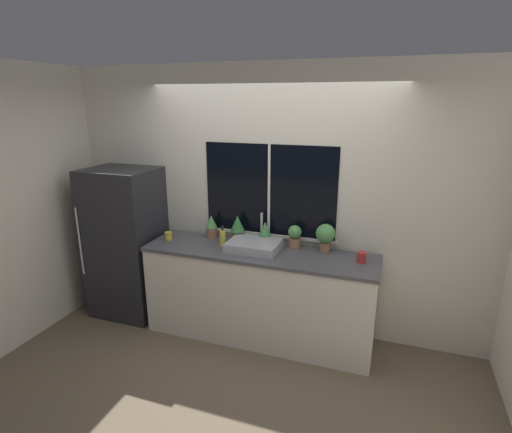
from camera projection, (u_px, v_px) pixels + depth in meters
ground_plane at (249, 351)px, 3.88m from camera, size 14.00×14.00×0.00m
wall_back at (270, 201)px, 4.08m from camera, size 8.00×0.09×2.70m
wall_left at (137, 174)px, 5.55m from camera, size 0.06×7.00×2.70m
wall_right at (497, 199)px, 4.15m from camera, size 0.06×7.00×2.70m
counter at (259, 295)px, 4.00m from camera, size 2.29×0.60×0.93m
refrigerator at (126, 243)px, 4.42m from camera, size 0.74×0.65×1.65m
sink at (254, 245)px, 3.90m from camera, size 0.50×0.45×0.31m
potted_plant_far_left at (211, 226)px, 4.22m from camera, size 0.12×0.12×0.24m
potted_plant_left at (238, 226)px, 4.12m from camera, size 0.15×0.15×0.27m
potted_plant_center at (265, 232)px, 4.03m from camera, size 0.12×0.12×0.23m
potted_plant_right at (295, 236)px, 3.94m from camera, size 0.13×0.13×0.23m
potted_plant_far_right at (325, 235)px, 3.83m from camera, size 0.19×0.19×0.27m
soap_bottle at (223, 237)px, 4.01m from camera, size 0.06×0.06×0.21m
mug_yellow at (168, 236)px, 4.18m from camera, size 0.08×0.08×0.08m
mug_red at (361, 257)px, 3.60m from camera, size 0.08×0.08×0.10m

